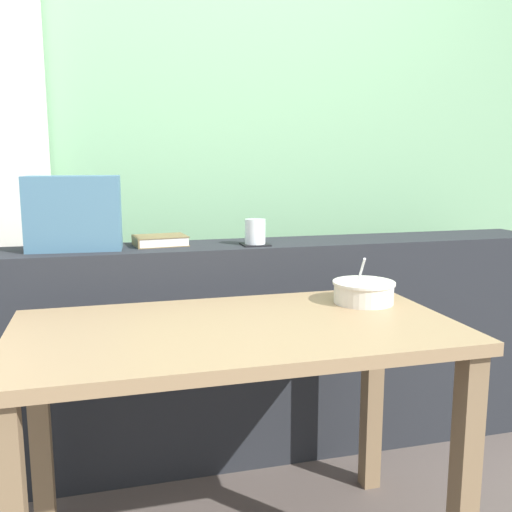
% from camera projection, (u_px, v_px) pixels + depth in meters
% --- Properties ---
extents(outdoor_backdrop, '(4.80, 0.08, 2.80)m').
position_uv_depth(outdoor_backdrop, '(186.00, 108.00, 2.51)').
color(outdoor_backdrop, '#7AAD7F').
rests_on(outdoor_backdrop, ground).
extents(dark_console_ledge, '(2.80, 0.29, 0.86)m').
position_uv_depth(dark_console_ledge, '(210.00, 354.00, 2.19)').
color(dark_console_ledge, '#23262B').
rests_on(dark_console_ledge, ground).
extents(breakfast_table, '(1.21, 0.64, 0.72)m').
position_uv_depth(breakfast_table, '(237.00, 365.00, 1.56)').
color(breakfast_table, '#826849').
rests_on(breakfast_table, ground).
extents(coaster_square, '(0.10, 0.10, 0.00)m').
position_uv_depth(coaster_square, '(255.00, 244.00, 2.11)').
color(coaster_square, black).
rests_on(coaster_square, dark_console_ledge).
extents(juice_glass, '(0.08, 0.08, 0.09)m').
position_uv_depth(juice_glass, '(255.00, 233.00, 2.10)').
color(juice_glass, white).
rests_on(juice_glass, coaster_square).
extents(closed_book, '(0.20, 0.16, 0.04)m').
position_uv_depth(closed_book, '(160.00, 240.00, 2.11)').
color(closed_book, brown).
rests_on(closed_book, dark_console_ledge).
extents(throw_pillow, '(0.33, 0.16, 0.26)m').
position_uv_depth(throw_pillow, '(74.00, 213.00, 1.98)').
color(throw_pillow, '#426B84').
rests_on(throw_pillow, dark_console_ledge).
extents(soup_bowl, '(0.20, 0.20, 0.15)m').
position_uv_depth(soup_bowl, '(364.00, 292.00, 1.78)').
color(soup_bowl, silver).
rests_on(soup_bowl, breakfast_table).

